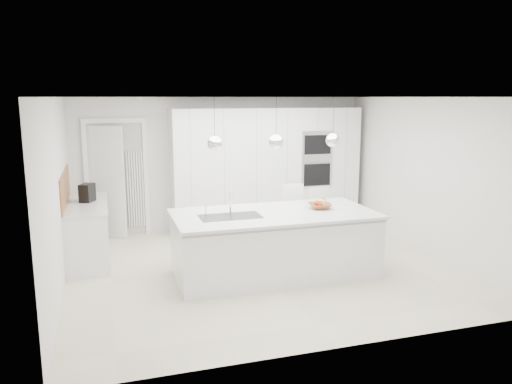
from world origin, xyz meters
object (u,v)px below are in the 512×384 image
object	(u,v)px
fruit_bowl	(320,206)
island_base	(275,246)
espresso_machine	(87,193)
bar_stool_left	(295,220)
bar_stool_right	(321,219)

from	to	relation	value
fruit_bowl	island_base	bearing A→B (deg)	-172.81
espresso_machine	bar_stool_left	world-z (taller)	espresso_machine
bar_stool_right	bar_stool_left	bearing A→B (deg)	-166.39
island_base	bar_stool_right	size ratio (longest dim) A/B	2.75
espresso_machine	bar_stool_right	bearing A→B (deg)	14.21
island_base	bar_stool_left	world-z (taller)	bar_stool_left
fruit_bowl	bar_stool_right	world-z (taller)	bar_stool_right
fruit_bowl	bar_stool_left	distance (m)	0.83
fruit_bowl	bar_stool_left	world-z (taller)	bar_stool_left
fruit_bowl	espresso_machine	bearing A→B (deg)	154.98
espresso_machine	bar_stool_right	world-z (taller)	espresso_machine
island_base	fruit_bowl	bearing A→B (deg)	7.19
bar_stool_right	island_base	bearing A→B (deg)	-142.17
espresso_machine	bar_stool_left	bearing A→B (deg)	10.06
bar_stool_left	bar_stool_right	xyz separation A→B (m)	(0.52, 0.15, -0.05)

